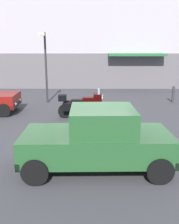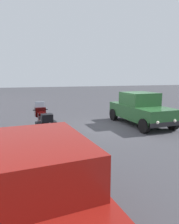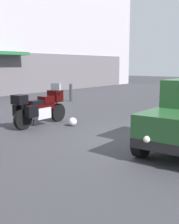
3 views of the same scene
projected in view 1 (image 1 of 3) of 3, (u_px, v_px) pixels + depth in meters
name	position (u px, v px, depth m)	size (l,w,h in m)	color
ground_plane	(94.00, 146.00, 7.89)	(80.00, 80.00, 0.00)	#38383D
building_facade_rear	(93.00, 1.00, 19.14)	(39.79, 3.40, 13.74)	#B2A8B2
motorcycle	(81.00, 105.00, 11.09)	(2.26, 0.78, 1.36)	black
helmet	(95.00, 120.00, 10.34)	(0.28, 0.28, 0.28)	silver
car_hatchback_near	(98.00, 139.00, 6.24)	(3.91, 1.86, 1.64)	#235128
streetlamp_curbside	(45.00, 60.00, 13.73)	(0.28, 0.94, 4.02)	#2D2D33
bollard_curbside	(173.00, 94.00, 14.41)	(0.16, 0.16, 1.00)	#333338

